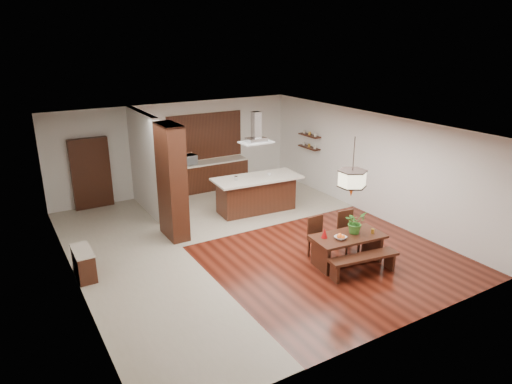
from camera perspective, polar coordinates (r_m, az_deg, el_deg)
room_shell at (r=10.75m, az=-1.38°, el=3.83°), size 9.00×9.04×2.92m
tile_hallway at (r=10.53m, az=-14.61°, el=-9.20°), size 2.50×9.00×0.01m
tile_kitchen at (r=14.04m, az=-1.88°, el=-1.31°), size 5.50×4.00×0.01m
soffit_band at (r=10.56m, az=-1.41°, el=8.14°), size 8.00×9.00×0.02m
partition_pier at (r=11.41m, az=-10.48°, el=1.22°), size 0.45×1.00×2.90m
partition_stub at (r=13.33m, az=-13.69°, el=3.56°), size 0.18×2.40×2.90m
hallway_console at (r=10.38m, az=-20.72°, el=-8.37°), size 0.37×0.88×0.63m
hallway_doorway at (r=14.18m, az=-19.92°, el=2.19°), size 1.10×0.20×2.10m
rear_counter at (r=15.22m, az=-5.83°, el=2.10°), size 2.60×0.62×0.95m
kitchen_window at (r=15.14m, az=-6.41°, el=6.96°), size 2.60×0.08×1.50m
shelf_lower at (r=15.09m, az=6.65°, el=5.55°), size 0.26×0.90×0.04m
shelf_upper at (r=15.00m, az=6.71°, el=7.04°), size 0.26×0.90×0.04m
dining_table at (r=10.41m, az=11.37°, el=-6.24°), size 1.70×0.97×0.68m
dining_bench at (r=10.12m, az=13.23°, el=-8.89°), size 1.63×0.59×0.45m
dining_chair_left at (r=10.57m, az=7.99°, el=-5.74°), size 0.43×0.43×0.96m
dining_chair_right at (r=11.00m, az=11.57°, el=-4.92°), size 0.47×0.47×0.97m
pendant_lantern at (r=9.81m, az=12.02°, el=3.04°), size 0.64×0.64×1.31m
foliage_plant at (r=10.40m, az=12.29°, el=-3.71°), size 0.51×0.45×0.51m
fruit_bowl at (r=10.12m, az=10.50°, el=-5.64°), size 0.30×0.30×0.06m
napkin_cone at (r=10.09m, az=8.56°, el=-5.11°), size 0.18×0.18×0.22m
gold_ornament at (r=10.55m, az=14.38°, el=-4.75°), size 0.09×0.09×0.11m
kitchen_island at (r=13.20m, az=0.03°, el=-0.20°), size 2.59×1.27×1.04m
range_hood at (r=12.70m, az=0.02°, el=8.06°), size 0.90×0.55×0.87m
island_cup at (r=13.13m, az=1.63°, el=2.21°), size 0.14×0.14×0.09m
microwave at (r=14.75m, az=-8.60°, el=3.98°), size 0.61×0.46×0.31m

